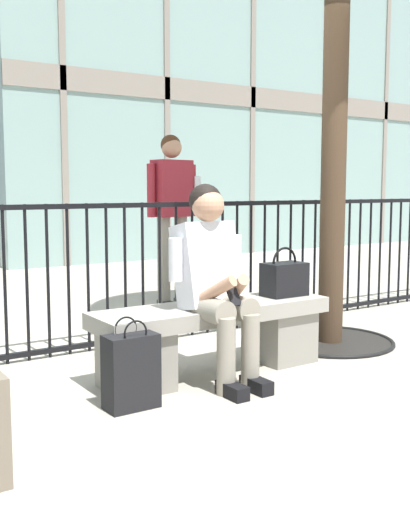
{
  "coord_description": "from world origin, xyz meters",
  "views": [
    {
      "loc": [
        -2.21,
        -3.2,
        1.19
      ],
      "look_at": [
        0.0,
        0.1,
        0.75
      ],
      "focal_mm": 43.59,
      "sensor_mm": 36.0,
      "label": 1
    }
  ],
  "objects_px": {
    "stone_bench": "(214,332)",
    "seated_person_with_phone": "(214,277)",
    "handbag_on_bench": "(284,278)",
    "bystander_at_railing": "(172,206)",
    "shopping_bag": "(131,371)"
  },
  "relations": [
    {
      "from": "stone_bench",
      "to": "seated_person_with_phone",
      "type": "bearing_deg",
      "value": -123.57
    },
    {
      "from": "handbag_on_bench",
      "to": "bystander_at_railing",
      "type": "distance_m",
      "value": 2.24
    },
    {
      "from": "seated_person_with_phone",
      "to": "bystander_at_railing",
      "type": "relative_size",
      "value": 0.71
    },
    {
      "from": "seated_person_with_phone",
      "to": "stone_bench",
      "type": "bearing_deg",
      "value": 56.43
    },
    {
      "from": "handbag_on_bench",
      "to": "shopping_bag",
      "type": "height_order",
      "value": "handbag_on_bench"
    },
    {
      "from": "stone_bench",
      "to": "handbag_on_bench",
      "type": "xyz_separation_m",
      "value": [
        0.58,
        -0.01,
        0.3
      ]
    },
    {
      "from": "handbag_on_bench",
      "to": "bystander_at_railing",
      "type": "height_order",
      "value": "bystander_at_railing"
    },
    {
      "from": "handbag_on_bench",
      "to": "bystander_at_railing",
      "type": "bearing_deg",
      "value": 79.62
    },
    {
      "from": "stone_bench",
      "to": "handbag_on_bench",
      "type": "relative_size",
      "value": 4.75
    },
    {
      "from": "stone_bench",
      "to": "seated_person_with_phone",
      "type": "height_order",
      "value": "seated_person_with_phone"
    },
    {
      "from": "stone_bench",
      "to": "bystander_at_railing",
      "type": "xyz_separation_m",
      "value": [
        0.98,
        2.15,
        0.73
      ]
    },
    {
      "from": "bystander_at_railing",
      "to": "seated_person_with_phone",
      "type": "bearing_deg",
      "value": -114.97
    },
    {
      "from": "stone_bench",
      "to": "seated_person_with_phone",
      "type": "xyz_separation_m",
      "value": [
        -0.09,
        -0.13,
        0.38
      ]
    },
    {
      "from": "seated_person_with_phone",
      "to": "bystander_at_railing",
      "type": "distance_m",
      "value": 2.54
    },
    {
      "from": "shopping_bag",
      "to": "stone_bench",
      "type": "bearing_deg",
      "value": 20.54
    }
  ]
}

